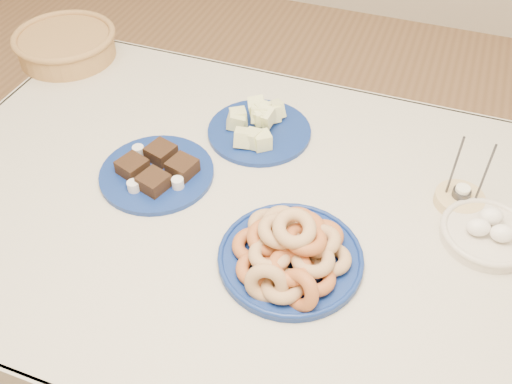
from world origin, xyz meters
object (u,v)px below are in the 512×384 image
egg_bowl (487,233)px  dining_table (263,238)px  melon_plate (259,125)px  brownie_plate (157,171)px  candle_holder (460,198)px  wicker_basket (66,44)px  donut_platter (291,253)px

egg_bowl → dining_table: bearing=-170.6°
melon_plate → egg_bowl: melon_plate is taller
brownie_plate → candle_holder: candle_holder is taller
melon_plate → brownie_plate: bearing=-126.3°
brownie_plate → wicker_basket: (-0.52, 0.40, 0.03)m
wicker_basket → dining_table: bearing=-27.1°
candle_holder → egg_bowl: 0.12m
candle_holder → egg_bowl: candle_holder is taller
donut_platter → candle_holder: candle_holder is taller
donut_platter → wicker_basket: bearing=149.2°
melon_plate → candle_holder: bearing=-8.8°
egg_bowl → wicker_basket: bearing=165.7°
donut_platter → egg_bowl: (0.39, 0.22, -0.01)m
dining_table → wicker_basket: (-0.81, 0.41, 0.15)m
wicker_basket → donut_platter: bearing=-30.8°
dining_table → candle_holder: bearing=22.2°
dining_table → candle_holder: candle_holder is taller
egg_bowl → candle_holder: bearing=126.3°
melon_plate → wicker_basket: melon_plate is taller
dining_table → brownie_plate: brownie_plate is taller
dining_table → egg_bowl: 0.52m
melon_plate → candle_holder: (0.53, -0.08, -0.01)m
brownie_plate → melon_plate: bearing=53.7°
wicker_basket → candle_holder: bearing=-11.0°
donut_platter → egg_bowl: donut_platter is taller
egg_bowl → melon_plate: bearing=163.8°
brownie_plate → egg_bowl: egg_bowl is taller
brownie_plate → egg_bowl: (0.78, 0.07, 0.01)m
wicker_basket → candle_holder: size_ratio=2.06×
wicker_basket → egg_bowl: size_ratio=1.63×
melon_plate → dining_table: bearing=-67.5°
dining_table → donut_platter: size_ratio=5.33×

